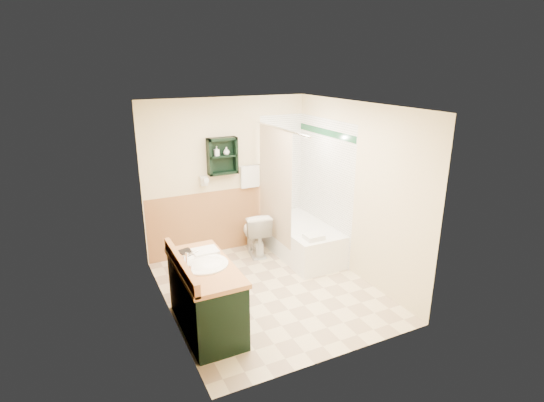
{
  "coord_description": "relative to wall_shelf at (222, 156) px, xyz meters",
  "views": [
    {
      "loc": [
        -2.16,
        -4.47,
        2.87
      ],
      "look_at": [
        0.13,
        0.2,
        1.17
      ],
      "focal_mm": 28.0,
      "sensor_mm": 36.0,
      "label": 1
    }
  ],
  "objects": [
    {
      "name": "tile_back",
      "position": [
        1.13,
        0.07,
        -0.5
      ],
      "size": [
        0.95,
        0.95,
        2.1
      ],
      "primitive_type": null,
      "color": "white",
      "rests_on": "back_wall"
    },
    {
      "name": "hair_dryer",
      "position": [
        -0.3,
        0.02,
        -0.35
      ],
      "size": [
        0.1,
        0.24,
        0.18
      ],
      "primitive_type": null,
      "color": "silver",
      "rests_on": "back_wall"
    },
    {
      "name": "mirror_frame",
      "position": [
        -1.17,
        -1.96,
        -0.05
      ],
      "size": [
        1.3,
        1.3,
        1.0
      ],
      "primitive_type": null,
      "color": "olive",
      "rests_on": "left_wall"
    },
    {
      "name": "soap_bottle_a",
      "position": [
        -0.09,
        -0.01,
        0.05
      ],
      "size": [
        0.08,
        0.15,
        0.06
      ],
      "primitive_type": "imported",
      "rotation": [
        0.0,
        0.0,
        0.12
      ],
      "color": "white",
      "rests_on": "wall_shelf"
    },
    {
      "name": "curtain_rod",
      "position": [
        0.63,
        -0.66,
        0.45
      ],
      "size": [
        0.03,
        1.6,
        0.03
      ],
      "primitive_type": "cylinder",
      "rotation": [
        1.57,
        0.0,
        0.0
      ],
      "color": "silver",
      "rests_on": "back_wall"
    },
    {
      "name": "wainscot_left",
      "position": [
        -1.19,
        -1.41,
        -1.05
      ],
      "size": [
        2.98,
        2.98,
        1.0
      ],
      "primitive_type": null,
      "color": "tan",
      "rests_on": "left_wall"
    },
    {
      "name": "back_wall",
      "position": [
        0.1,
        0.11,
        -0.35
      ],
      "size": [
        2.6,
        0.04,
        2.4
      ],
      "primitive_type": "cube",
      "color": "#F7ECC2",
      "rests_on": "ground"
    },
    {
      "name": "wall_shelf",
      "position": [
        0.0,
        0.0,
        0.0
      ],
      "size": [
        0.45,
        0.15,
        0.55
      ],
      "primitive_type": "cube",
      "color": "black",
      "rests_on": "back_wall"
    },
    {
      "name": "left_wall",
      "position": [
        -1.22,
        -1.41,
        -0.35
      ],
      "size": [
        0.04,
        3.0,
        2.4
      ],
      "primitive_type": "cube",
      "color": "#F7ECC2",
      "rests_on": "ground"
    },
    {
      "name": "tub_towel",
      "position": [
        0.89,
        -1.19,
        -1.01
      ],
      "size": [
        0.26,
        0.21,
        0.07
      ],
      "primitive_type": "cube",
      "color": "white",
      "rests_on": "bathtub"
    },
    {
      "name": "vanity_book",
      "position": [
        -1.06,
        -1.48,
        -0.66
      ],
      "size": [
        0.15,
        0.06,
        0.2
      ],
      "primitive_type": "imported",
      "rotation": [
        0.0,
        0.0,
        0.26
      ],
      "color": "black",
      "rests_on": "vanity"
    },
    {
      "name": "tile_right",
      "position": [
        1.38,
        -0.66,
        -0.5
      ],
      "size": [
        1.5,
        1.5,
        2.1
      ],
      "primitive_type": null,
      "color": "white",
      "rests_on": "right_wall"
    },
    {
      "name": "toilet",
      "position": [
        0.4,
        -0.25,
        -1.21
      ],
      "size": [
        0.5,
        0.75,
        0.68
      ],
      "primitive_type": "imported",
      "rotation": [
        0.0,
        0.0,
        2.98
      ],
      "color": "white",
      "rests_on": "ground"
    },
    {
      "name": "shower_curtain",
      "position": [
        0.63,
        -0.48,
        -0.4
      ],
      "size": [
        1.05,
        1.05,
        1.7
      ],
      "primitive_type": null,
      "color": "beige",
      "rests_on": "curtain_rod"
    },
    {
      "name": "vanity",
      "position": [
        -0.89,
        -1.84,
        -1.16
      ],
      "size": [
        0.59,
        1.24,
        0.79
      ],
      "primitive_type": "cube",
      "color": "black",
      "rests_on": "ground"
    },
    {
      "name": "mirror_glass",
      "position": [
        -1.17,
        -1.96,
        -0.05
      ],
      "size": [
        1.2,
        1.2,
        0.9
      ],
      "primitive_type": null,
      "color": "white",
      "rests_on": "left_wall"
    },
    {
      "name": "counter_towel",
      "position": [
        -0.79,
        -1.55,
        -0.74
      ],
      "size": [
        0.29,
        0.22,
        0.04
      ],
      "primitive_type": "cube",
      "color": "white",
      "rests_on": "vanity"
    },
    {
      "name": "towel_bar",
      "position": [
        0.45,
        0.04,
        -0.2
      ],
      "size": [
        0.4,
        0.06,
        0.4
      ],
      "primitive_type": null,
      "color": "white",
      "rests_on": "back_wall"
    },
    {
      "name": "floor",
      "position": [
        0.1,
        -1.41,
        -1.55
      ],
      "size": [
        3.0,
        3.0,
        0.0
      ],
      "primitive_type": "plane",
      "color": "beige",
      "rests_on": "ground"
    },
    {
      "name": "bathtub",
      "position": [
        1.03,
        -0.62,
        -1.3
      ],
      "size": [
        0.75,
        1.5,
        0.5
      ],
      "primitive_type": "cube",
      "color": "white",
      "rests_on": "ground"
    },
    {
      "name": "wainscot_back",
      "position": [
        0.1,
        0.08,
        -1.05
      ],
      "size": [
        2.58,
        2.58,
        1.0
      ],
      "primitive_type": null,
      "color": "tan",
      "rests_on": "back_wall"
    },
    {
      "name": "ceiling",
      "position": [
        0.1,
        -1.41,
        0.87
      ],
      "size": [
        2.6,
        3.0,
        0.04
      ],
      "primitive_type": "cube",
      "color": "white",
      "rests_on": "back_wall"
    },
    {
      "name": "soap_bottle_b",
      "position": [
        0.06,
        -0.01,
        0.06
      ],
      "size": [
        0.1,
        0.12,
        0.09
      ],
      "primitive_type": "imported",
      "rotation": [
        0.0,
        0.0,
        0.04
      ],
      "color": "white",
      "rests_on": "wall_shelf"
    },
    {
      "name": "right_wall",
      "position": [
        1.42,
        -1.41,
        -0.35
      ],
      "size": [
        0.04,
        3.0,
        2.4
      ],
      "primitive_type": "cube",
      "color": "#F7ECC2",
      "rests_on": "ground"
    },
    {
      "name": "tile_accent",
      "position": [
        1.37,
        -0.66,
        0.35
      ],
      "size": [
        1.5,
        1.5,
        0.1
      ],
      "primitive_type": null,
      "color": "#154929",
      "rests_on": "right_wall"
    }
  ]
}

